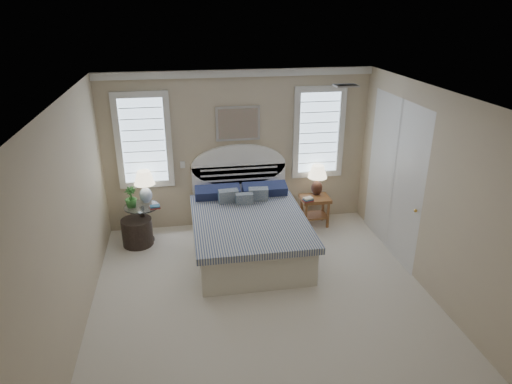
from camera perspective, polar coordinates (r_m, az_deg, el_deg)
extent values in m
cube|color=beige|center=(6.18, 1.12, -13.81)|extent=(4.50, 5.00, 0.01)
cube|color=silver|center=(5.07, 1.35, 11.58)|extent=(4.50, 5.00, 0.01)
cube|color=#C2B392|center=(7.80, -2.25, 5.25)|extent=(4.50, 0.02, 2.70)
cube|color=#C2B392|center=(5.56, -22.25, -3.86)|extent=(0.02, 5.00, 2.70)
cube|color=#C2B392|center=(6.29, 21.81, -0.76)|extent=(0.02, 5.00, 2.70)
cube|color=silver|center=(7.48, -2.36, 14.64)|extent=(4.50, 0.08, 0.12)
cube|color=#B2B2B2|center=(6.16, 11.19, 12.93)|extent=(0.30, 0.20, 0.02)
cube|color=silver|center=(7.79, -9.16, 3.40)|extent=(0.08, 0.01, 0.12)
cube|color=silver|center=(7.67, -13.87, 6.27)|extent=(0.90, 0.06, 1.60)
cube|color=silver|center=(8.01, 7.81, 7.38)|extent=(0.90, 0.06, 1.60)
cube|color=silver|center=(7.64, -2.26, 8.54)|extent=(0.74, 0.04, 0.58)
cube|color=silver|center=(7.30, 16.83, 1.80)|extent=(0.02, 1.80, 2.40)
cube|color=beige|center=(7.15, -0.86, -5.79)|extent=(1.60, 2.10, 0.55)
cube|color=navy|center=(6.96, -0.82, -3.69)|extent=(1.72, 2.15, 0.10)
cube|color=white|center=(8.02, -2.10, -0.34)|extent=(1.62, 0.08, 1.10)
cube|color=#1A2143|center=(7.65, -4.81, -0.09)|extent=(0.75, 0.31, 0.23)
cube|color=#1A2143|center=(7.75, 1.09, 0.29)|extent=(0.75, 0.31, 0.23)
cube|color=#355479|center=(7.46, -3.49, -0.83)|extent=(0.33, 0.20, 0.34)
cube|color=#355479|center=(7.53, 0.29, -0.58)|extent=(0.33, 0.20, 0.34)
cube|color=#355479|center=(7.41, -1.48, -1.15)|extent=(0.28, 0.14, 0.29)
cylinder|color=black|center=(7.87, -13.71, -5.80)|extent=(0.32, 0.32, 0.03)
cylinder|color=black|center=(7.74, -13.90, -3.94)|extent=(0.08, 0.08, 0.60)
cylinder|color=silver|center=(7.61, -14.12, -1.78)|extent=(0.56, 0.56, 0.02)
cube|color=brown|center=(8.04, 7.40, -0.85)|extent=(0.50, 0.40, 0.06)
cube|color=brown|center=(8.17, 7.29, -2.91)|extent=(0.44, 0.34, 0.03)
cube|color=brown|center=(7.96, 6.24, -3.12)|extent=(0.04, 0.04, 0.47)
cube|color=brown|center=(8.22, 5.68, -2.23)|extent=(0.04, 0.04, 0.47)
cube|color=brown|center=(8.08, 8.97, -2.89)|extent=(0.04, 0.04, 0.47)
cube|color=brown|center=(8.33, 8.34, -2.02)|extent=(0.04, 0.04, 0.47)
cylinder|color=black|center=(7.69, -14.61, -4.85)|extent=(0.59, 0.59, 0.45)
cylinder|color=white|center=(7.74, -13.54, -1.11)|extent=(0.14, 0.14, 0.03)
ellipsoid|color=white|center=(7.70, -13.61, -0.38)|extent=(0.26, 0.26, 0.26)
cylinder|color=gold|center=(7.64, -13.71, 0.72)|extent=(0.04, 0.04, 0.09)
cylinder|color=black|center=(8.16, 7.57, -0.15)|extent=(0.15, 0.15, 0.03)
ellipsoid|color=black|center=(8.12, 7.61, 0.54)|extent=(0.27, 0.27, 0.25)
cylinder|color=gold|center=(8.06, 7.67, 1.58)|extent=(0.04, 0.04, 0.09)
imported|color=#2C6628|center=(7.54, -15.39, -0.63)|extent=(0.24, 0.24, 0.34)
cube|color=maroon|center=(7.47, -12.51, -1.91)|extent=(0.18, 0.15, 0.02)
cube|color=navy|center=(7.46, -12.53, -1.76)|extent=(0.17, 0.14, 0.02)
cube|color=maroon|center=(7.84, 6.52, -1.09)|extent=(0.19, 0.16, 0.02)
cube|color=navy|center=(7.83, 6.53, -0.93)|extent=(0.18, 0.15, 0.02)
cube|color=beige|center=(7.83, 6.54, -0.77)|extent=(0.17, 0.14, 0.02)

